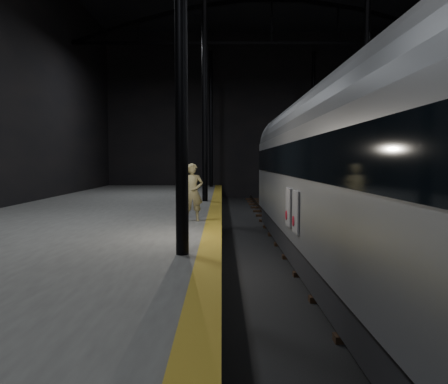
{
  "coord_description": "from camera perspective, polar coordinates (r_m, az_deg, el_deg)",
  "views": [
    {
      "loc": [
        -3.0,
        -12.79,
        2.89
      ],
      "look_at": [
        -2.93,
        -0.1,
        2.0
      ],
      "focal_mm": 35.0,
      "sensor_mm": 36.0,
      "label": 1
    }
  ],
  "objects": [
    {
      "name": "ground",
      "position": [
        13.45,
        12.73,
        -8.5
      ],
      "size": [
        44.0,
        44.0,
        0.0
      ],
      "primitive_type": "plane",
      "color": "black",
      "rests_on": "ground"
    },
    {
      "name": "platform_left",
      "position": [
        13.77,
        -19.5,
        -6.22
      ],
      "size": [
        9.0,
        43.8,
        1.0
      ],
      "primitive_type": "cube",
      "color": "#4B4B49",
      "rests_on": "ground"
    },
    {
      "name": "tactile_strip",
      "position": [
        12.93,
        -1.42,
        -4.37
      ],
      "size": [
        0.5,
        43.8,
        0.01
      ],
      "primitive_type": "cube",
      "color": "olive",
      "rests_on": "platform_left"
    },
    {
      "name": "track",
      "position": [
        13.44,
        12.73,
        -8.21
      ],
      "size": [
        2.4,
        43.0,
        0.24
      ],
      "color": "#3F3328",
      "rests_on": "ground"
    },
    {
      "name": "train",
      "position": [
        10.99,
        15.54,
        2.86
      ],
      "size": [
        2.72,
        18.09,
        4.84
      ],
      "color": "#ACAEB4",
      "rests_on": "ground"
    },
    {
      "name": "woman",
      "position": [
        13.87,
        -4.11,
        -0.03
      ],
      "size": [
        0.71,
        0.51,
        1.83
      ],
      "primitive_type": "imported",
      "rotation": [
        0.0,
        0.0,
        0.11
      ],
      "color": "tan",
      "rests_on": "platform_left"
    }
  ]
}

